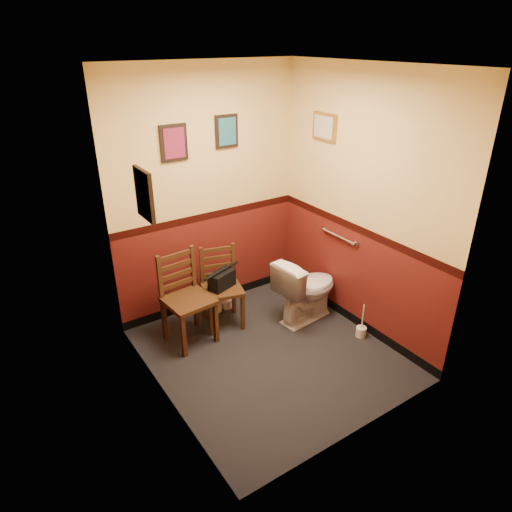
% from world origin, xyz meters
% --- Properties ---
extents(floor, '(2.20, 2.40, 0.00)m').
position_xyz_m(floor, '(0.00, 0.00, 0.00)').
color(floor, black).
rests_on(floor, ground).
extents(ceiling, '(2.20, 2.40, 0.00)m').
position_xyz_m(ceiling, '(0.00, 0.00, 2.70)').
color(ceiling, silver).
rests_on(ceiling, ground).
extents(wall_back, '(2.20, 0.00, 2.70)m').
position_xyz_m(wall_back, '(0.00, 1.20, 1.35)').
color(wall_back, '#591712').
rests_on(wall_back, ground).
extents(wall_front, '(2.20, 0.00, 2.70)m').
position_xyz_m(wall_front, '(0.00, -1.20, 1.35)').
color(wall_front, '#591712').
rests_on(wall_front, ground).
extents(wall_left, '(0.00, 2.40, 2.70)m').
position_xyz_m(wall_left, '(-1.10, 0.00, 1.35)').
color(wall_left, '#591712').
rests_on(wall_left, ground).
extents(wall_right, '(0.00, 2.40, 2.70)m').
position_xyz_m(wall_right, '(1.10, 0.00, 1.35)').
color(wall_right, '#591712').
rests_on(wall_right, ground).
extents(grab_bar, '(0.05, 0.56, 0.06)m').
position_xyz_m(grab_bar, '(1.07, 0.25, 0.95)').
color(grab_bar, silver).
rests_on(grab_bar, wall_right).
extents(framed_print_back_a, '(0.28, 0.04, 0.36)m').
position_xyz_m(framed_print_back_a, '(-0.35, 1.18, 1.95)').
color(framed_print_back_a, black).
rests_on(framed_print_back_a, wall_back).
extents(framed_print_back_b, '(0.26, 0.04, 0.34)m').
position_xyz_m(framed_print_back_b, '(0.25, 1.18, 2.00)').
color(framed_print_back_b, black).
rests_on(framed_print_back_b, wall_back).
extents(framed_print_left, '(0.04, 0.30, 0.38)m').
position_xyz_m(framed_print_left, '(-1.08, 0.10, 1.85)').
color(framed_print_left, black).
rests_on(framed_print_left, wall_left).
extents(framed_print_right, '(0.04, 0.34, 0.28)m').
position_xyz_m(framed_print_right, '(1.08, 0.60, 2.05)').
color(framed_print_right, olive).
rests_on(framed_print_right, wall_right).
extents(toilet, '(0.80, 0.51, 0.74)m').
position_xyz_m(toilet, '(0.72, 0.32, 0.37)').
color(toilet, white).
rests_on(toilet, floor).
extents(toilet_brush, '(0.11, 0.11, 0.39)m').
position_xyz_m(toilet_brush, '(0.99, -0.29, 0.06)').
color(toilet_brush, silver).
rests_on(toilet_brush, floor).
extents(chair_left, '(0.49, 0.49, 0.96)m').
position_xyz_m(chair_left, '(-0.55, 0.70, 0.48)').
color(chair_left, '#4C2E17').
rests_on(chair_left, floor).
extents(chair_right, '(0.50, 0.50, 0.88)m').
position_xyz_m(chair_right, '(-0.10, 0.78, 0.44)').
color(chair_right, '#4C2E17').
rests_on(chair_right, floor).
extents(handbag, '(0.33, 0.24, 0.22)m').
position_xyz_m(handbag, '(-0.11, 0.74, 0.55)').
color(handbag, black).
rests_on(handbag, chair_right).
extents(tp_stack, '(0.25, 0.15, 0.33)m').
position_xyz_m(tp_stack, '(0.01, 0.99, 0.14)').
color(tp_stack, silver).
rests_on(tp_stack, floor).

